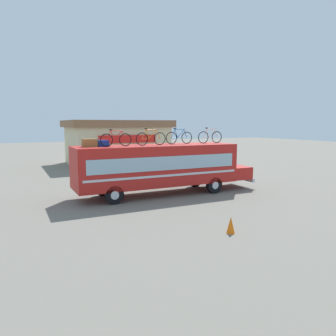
{
  "coord_description": "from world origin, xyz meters",
  "views": [
    {
      "loc": [
        -7.46,
        -16.61,
        4.02
      ],
      "look_at": [
        0.69,
        0.0,
        1.5
      ],
      "focal_mm": 34.59,
      "sensor_mm": 36.0,
      "label": 1
    }
  ],
  "objects_px": {
    "luggage_bag_2": "(103,143)",
    "traffic_cone": "(231,225)",
    "luggage_bag_1": "(89,143)",
    "rooftop_bicycle_3": "(179,137)",
    "bus": "(161,165)",
    "rooftop_bicycle_1": "(116,139)",
    "rooftop_bicycle_2": "(151,138)",
    "rooftop_bicycle_4": "(210,137)"
  },
  "relations": [
    {
      "from": "luggage_bag_1",
      "to": "traffic_cone",
      "type": "height_order",
      "value": "luggage_bag_1"
    },
    {
      "from": "bus",
      "to": "rooftop_bicycle_4",
      "type": "xyz_separation_m",
      "value": [
        3.39,
        0.13,
        1.58
      ]
    },
    {
      "from": "rooftop_bicycle_1",
      "to": "rooftop_bicycle_4",
      "type": "bearing_deg",
      "value": 2.94
    },
    {
      "from": "bus",
      "to": "rooftop_bicycle_1",
      "type": "distance_m",
      "value": 3.1
    },
    {
      "from": "rooftop_bicycle_1",
      "to": "bus",
      "type": "bearing_deg",
      "value": 3.82
    },
    {
      "from": "bus",
      "to": "rooftop_bicycle_4",
      "type": "distance_m",
      "value": 3.75
    },
    {
      "from": "bus",
      "to": "rooftop_bicycle_4",
      "type": "relative_size",
      "value": 6.29
    },
    {
      "from": "rooftop_bicycle_2",
      "to": "rooftop_bicycle_4",
      "type": "bearing_deg",
      "value": 3.48
    },
    {
      "from": "luggage_bag_2",
      "to": "rooftop_bicycle_3",
      "type": "xyz_separation_m",
      "value": [
        4.62,
        0.22,
        0.23
      ]
    },
    {
      "from": "rooftop_bicycle_3",
      "to": "rooftop_bicycle_4",
      "type": "xyz_separation_m",
      "value": [
        2.04,
        -0.21,
        0.01
      ]
    },
    {
      "from": "rooftop_bicycle_1",
      "to": "luggage_bag_1",
      "type": "bearing_deg",
      "value": 165.6
    },
    {
      "from": "bus",
      "to": "rooftop_bicycle_2",
      "type": "bearing_deg",
      "value": -170.17
    },
    {
      "from": "luggage_bag_1",
      "to": "rooftop_bicycle_2",
      "type": "xyz_separation_m",
      "value": [
        3.33,
        -0.27,
        0.19
      ]
    },
    {
      "from": "luggage_bag_1",
      "to": "rooftop_bicycle_3",
      "type": "relative_size",
      "value": 0.41
    },
    {
      "from": "rooftop_bicycle_4",
      "to": "traffic_cone",
      "type": "relative_size",
      "value": 2.73
    },
    {
      "from": "rooftop_bicycle_3",
      "to": "bus",
      "type": "bearing_deg",
      "value": -165.77
    },
    {
      "from": "rooftop_bicycle_2",
      "to": "traffic_cone",
      "type": "relative_size",
      "value": 2.84
    },
    {
      "from": "luggage_bag_1",
      "to": "rooftop_bicycle_4",
      "type": "relative_size",
      "value": 0.42
    },
    {
      "from": "rooftop_bicycle_1",
      "to": "rooftop_bicycle_2",
      "type": "distance_m",
      "value": 2.02
    },
    {
      "from": "rooftop_bicycle_2",
      "to": "traffic_cone",
      "type": "height_order",
      "value": "rooftop_bicycle_2"
    },
    {
      "from": "rooftop_bicycle_1",
      "to": "rooftop_bicycle_2",
      "type": "xyz_separation_m",
      "value": [
        2.02,
        0.07,
        0.01
      ]
    },
    {
      "from": "rooftop_bicycle_1",
      "to": "traffic_cone",
      "type": "height_order",
      "value": "rooftop_bicycle_1"
    },
    {
      "from": "bus",
      "to": "rooftop_bicycle_1",
      "type": "bearing_deg",
      "value": -176.18
    },
    {
      "from": "luggage_bag_2",
      "to": "traffic_cone",
      "type": "distance_m",
      "value": 8.32
    },
    {
      "from": "bus",
      "to": "rooftop_bicycle_4",
      "type": "bearing_deg",
      "value": 2.24
    },
    {
      "from": "bus",
      "to": "luggage_bag_1",
      "type": "bearing_deg",
      "value": 177.73
    },
    {
      "from": "rooftop_bicycle_1",
      "to": "rooftop_bicycle_3",
      "type": "relative_size",
      "value": 0.98
    },
    {
      "from": "traffic_cone",
      "to": "rooftop_bicycle_2",
      "type": "bearing_deg",
      "value": 91.06
    },
    {
      "from": "rooftop_bicycle_3",
      "to": "luggage_bag_1",
      "type": "bearing_deg",
      "value": -178.01
    },
    {
      "from": "bus",
      "to": "rooftop_bicycle_3",
      "type": "relative_size",
      "value": 6.2
    },
    {
      "from": "rooftop_bicycle_2",
      "to": "rooftop_bicycle_3",
      "type": "bearing_deg",
      "value": 12.82
    },
    {
      "from": "luggage_bag_2",
      "to": "traffic_cone",
      "type": "height_order",
      "value": "luggage_bag_2"
    },
    {
      "from": "rooftop_bicycle_1",
      "to": "rooftop_bicycle_2",
      "type": "bearing_deg",
      "value": 1.85
    },
    {
      "from": "rooftop_bicycle_2",
      "to": "rooftop_bicycle_1",
      "type": "bearing_deg",
      "value": -178.15
    },
    {
      "from": "rooftop_bicycle_1",
      "to": "traffic_cone",
      "type": "relative_size",
      "value": 2.71
    },
    {
      "from": "rooftop_bicycle_1",
      "to": "rooftop_bicycle_4",
      "type": "relative_size",
      "value": 0.99
    },
    {
      "from": "luggage_bag_2",
      "to": "rooftop_bicycle_3",
      "type": "bearing_deg",
      "value": 2.76
    },
    {
      "from": "bus",
      "to": "rooftop_bicycle_4",
      "type": "height_order",
      "value": "rooftop_bicycle_4"
    },
    {
      "from": "bus",
      "to": "traffic_cone",
      "type": "distance_m",
      "value": 7.4
    },
    {
      "from": "luggage_bag_1",
      "to": "rooftop_bicycle_1",
      "type": "distance_m",
      "value": 1.37
    },
    {
      "from": "rooftop_bicycle_3",
      "to": "traffic_cone",
      "type": "bearing_deg",
      "value": -103.87
    },
    {
      "from": "luggage_bag_1",
      "to": "bus",
      "type": "bearing_deg",
      "value": -2.27
    }
  ]
}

